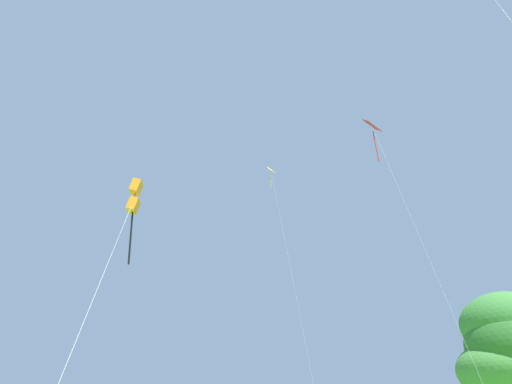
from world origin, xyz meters
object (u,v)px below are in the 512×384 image
object	(u,v)px
kite_orange_box	(134,199)
kite_red_high	(376,138)
kite_yellow_diamond	(274,187)
tree_left_oak	(507,346)

from	to	relation	value
kite_orange_box	kite_red_high	distance (m)	22.25
kite_red_high	kite_yellow_diamond	distance (m)	19.92
kite_red_high	tree_left_oak	size ratio (longest dim) A/B	2.33
kite_yellow_diamond	kite_orange_box	bearing A→B (deg)	-108.62
kite_orange_box	kite_yellow_diamond	distance (m)	35.94
kite_red_high	tree_left_oak	xyz separation A→B (m)	(6.85, 0.97, -14.85)
kite_yellow_diamond	kite_red_high	bearing A→B (deg)	-74.55
kite_orange_box	kite_red_high	size ratio (longest dim) A/B	0.44
kite_yellow_diamond	tree_left_oak	xyz separation A→B (m)	(11.91, -17.37, -20.76)
kite_red_high	kite_yellow_diamond	xyz separation A→B (m)	(-5.07, 18.34, 5.91)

